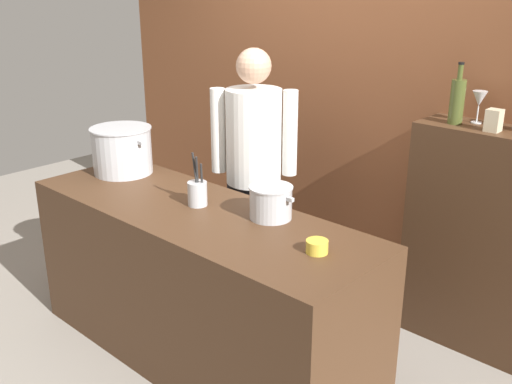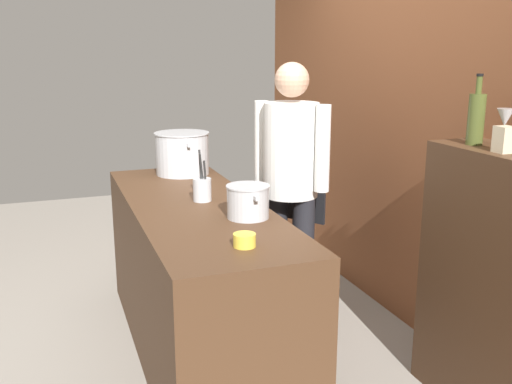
{
  "view_description": "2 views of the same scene",
  "coord_description": "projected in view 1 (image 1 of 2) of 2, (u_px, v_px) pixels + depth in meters",
  "views": [
    {
      "loc": [
        2.2,
        -1.91,
        2.06
      ],
      "look_at": [
        0.19,
        0.26,
        0.98
      ],
      "focal_mm": 41.93,
      "sensor_mm": 36.0,
      "label": 1
    },
    {
      "loc": [
        3.03,
        -0.74,
        1.74
      ],
      "look_at": [
        0.25,
        0.27,
        1.0
      ],
      "focal_mm": 40.64,
      "sensor_mm": 36.0,
      "label": 2
    }
  ],
  "objects": [
    {
      "name": "wine_glass_tall",
      "position": [
        479.0,
        100.0,
        3.22
      ],
      "size": [
        0.08,
        0.08,
        0.18
      ],
      "color": "silver",
      "rests_on": "bar_cabinet"
    },
    {
      "name": "stockpot_large",
      "position": [
        122.0,
        150.0,
        3.66
      ],
      "size": [
        0.43,
        0.37,
        0.29
      ],
      "color": "#B7BABF",
      "rests_on": "prep_counter"
    },
    {
      "name": "chef",
      "position": [
        254.0,
        162.0,
        3.69
      ],
      "size": [
        0.46,
        0.41,
        1.66
      ],
      "rotation": [
        0.0,
        0.0,
        3.75
      ],
      "color": "black",
      "rests_on": "ground_plane"
    },
    {
      "name": "brick_back_panel",
      "position": [
        354.0,
        65.0,
        3.88
      ],
      "size": [
        4.4,
        0.1,
        3.0
      ],
      "primitive_type": "cube",
      "color": "brown",
      "rests_on": "ground_plane"
    },
    {
      "name": "stockpot_small",
      "position": [
        271.0,
        202.0,
        2.99
      ],
      "size": [
        0.29,
        0.22,
        0.17
      ],
      "color": "#B7BABF",
      "rests_on": "prep_counter"
    },
    {
      "name": "butter_jar",
      "position": [
        317.0,
        246.0,
        2.63
      ],
      "size": [
        0.1,
        0.1,
        0.06
      ],
      "primitive_type": "cylinder",
      "color": "yellow",
      "rests_on": "prep_counter"
    },
    {
      "name": "utensil_crock",
      "position": [
        197.0,
        192.0,
        3.16
      ],
      "size": [
        0.1,
        0.1,
        0.29
      ],
      "color": "#B7BABF",
      "rests_on": "prep_counter"
    },
    {
      "name": "spice_tin_cream",
      "position": [
        494.0,
        120.0,
        3.07
      ],
      "size": [
        0.07,
        0.07,
        0.12
      ],
      "primitive_type": "cube",
      "color": "beige",
      "rests_on": "bar_cabinet"
    },
    {
      "name": "ground_plane",
      "position": [
        201.0,
        355.0,
        3.43
      ],
      "size": [
        8.0,
        8.0,
        0.0
      ],
      "primitive_type": "plane",
      "color": "gray"
    },
    {
      "name": "bar_cabinet",
      "position": [
        476.0,
        240.0,
        3.37
      ],
      "size": [
        0.76,
        0.32,
        1.29
      ],
      "primitive_type": "cube",
      "color": "#472D1C",
      "rests_on": "ground_plane"
    },
    {
      "name": "wine_bottle_olive",
      "position": [
        457.0,
        100.0,
        3.21
      ],
      "size": [
        0.08,
        0.08,
        0.33
      ],
      "color": "#475123",
      "rests_on": "bar_cabinet"
    },
    {
      "name": "prep_counter",
      "position": [
        199.0,
        286.0,
        3.28
      ],
      "size": [
        2.08,
        0.7,
        0.9
      ],
      "primitive_type": "cube",
      "color": "#472D1C",
      "rests_on": "ground_plane"
    }
  ]
}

